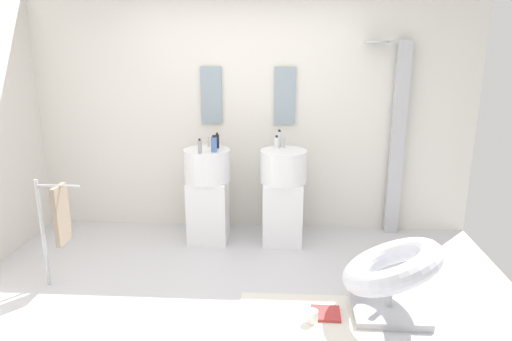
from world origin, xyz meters
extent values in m
cube|color=silver|center=(0.00, 0.00, -0.02)|extent=(4.80, 3.60, 0.04)
cube|color=silver|center=(0.00, 1.65, 1.30)|extent=(4.80, 0.10, 2.60)
cube|color=white|center=(-0.39, 1.19, 0.33)|extent=(0.40, 0.40, 0.66)
cylinder|color=white|center=(-0.39, 1.19, 0.82)|extent=(0.47, 0.47, 0.33)
cylinder|color=#B7BABF|center=(-0.39, 1.32, 1.03)|extent=(0.02, 0.02, 0.10)
cube|color=white|center=(0.39, 1.19, 0.33)|extent=(0.40, 0.40, 0.66)
cylinder|color=white|center=(0.39, 1.19, 0.82)|extent=(0.47, 0.47, 0.33)
cylinder|color=#B7BABF|center=(0.39, 1.32, 1.03)|extent=(0.02, 0.02, 0.10)
cube|color=#8C9EA8|center=(-0.39, 1.58, 1.48)|extent=(0.22, 0.03, 0.60)
cube|color=#8C9EA8|center=(0.39, 1.58, 1.48)|extent=(0.22, 0.03, 0.60)
cube|color=#B7BABF|center=(1.58, 1.53, 1.02)|extent=(0.14, 0.08, 2.05)
cylinder|color=#B7BABF|center=(1.43, 1.51, 2.03)|extent=(0.30, 0.02, 0.02)
cylinder|color=#B7BABF|center=(1.28, 1.48, 2.03)|extent=(0.24, 0.24, 0.02)
cube|color=#B7BABF|center=(1.22, -0.10, 0.03)|extent=(0.56, 0.50, 0.06)
cylinder|color=#B7BABF|center=(1.22, -0.10, 0.20)|extent=(0.05, 0.05, 0.34)
torus|color=silver|center=(1.22, -0.10, 0.40)|extent=(1.03, 1.03, 0.49)
cylinder|color=#B7BABF|center=(-1.63, 0.17, 0.47)|extent=(0.03, 0.03, 0.95)
cylinder|color=#B7BABF|center=(-1.45, 0.17, 0.90)|extent=(0.36, 0.02, 0.02)
cube|color=gray|center=(-1.45, 0.17, 0.65)|extent=(0.04, 0.22, 0.50)
cube|color=white|center=(0.59, -0.21, 0.01)|extent=(1.07, 0.67, 0.01)
cube|color=#B73838|center=(0.73, -0.17, 0.02)|extent=(0.23, 0.21, 0.02)
cylinder|color=white|center=(0.62, -0.28, 0.06)|extent=(0.09, 0.09, 0.10)
cylinder|color=#4C72B7|center=(-0.30, 1.08, 1.06)|extent=(0.06, 0.06, 0.15)
cylinder|color=black|center=(-0.30, 1.08, 1.14)|extent=(0.03, 0.03, 0.02)
cylinder|color=white|center=(0.31, 1.29, 1.04)|extent=(0.05, 0.05, 0.11)
cylinder|color=black|center=(0.31, 1.29, 1.10)|extent=(0.03, 0.03, 0.02)
cylinder|color=#99999E|center=(-0.43, 1.02, 1.05)|extent=(0.04, 0.04, 0.13)
cylinder|color=black|center=(-0.43, 1.02, 1.12)|extent=(0.02, 0.02, 0.02)
cylinder|color=silver|center=(0.34, 1.36, 1.06)|extent=(0.05, 0.05, 0.16)
cylinder|color=black|center=(0.34, 1.36, 1.15)|extent=(0.03, 0.03, 0.02)
cylinder|color=black|center=(-0.29, 1.26, 1.05)|extent=(0.04, 0.04, 0.14)
cylinder|color=black|center=(-0.29, 1.26, 1.13)|extent=(0.02, 0.02, 0.02)
camera|label=1|loc=(0.39, -3.34, 2.04)|focal=32.65mm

